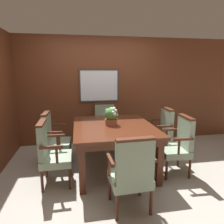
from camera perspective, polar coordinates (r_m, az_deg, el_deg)
The scene contains 10 objects.
ground_plane at distance 3.44m, azimuth 0.17°, elevation -17.72°, with size 14.00×14.00×0.00m, color #A39E93.
wall_back at distance 4.68m, azimuth -3.46°, elevation 5.98°, with size 7.20×0.08×2.45m.
dining_table at distance 3.43m, azimuth 0.44°, elevation -5.33°, with size 1.34×1.56×0.78m.
chair_head_far at distance 4.54m, azimuth -1.96°, elevation -3.29°, with size 0.54×0.45×0.97m.
chair_head_near at distance 2.47m, azimuth 5.64°, elevation -16.69°, with size 0.55×0.47×0.97m.
chair_right_far at distance 4.12m, azimuth 13.95°, elevation -5.21°, with size 0.46×0.54×0.97m.
chair_right_near at distance 3.50m, azimuth 18.44°, elevation -8.51°, with size 0.47×0.55×0.97m.
chair_left_far at distance 3.77m, azimuth -16.37°, elevation -6.91°, with size 0.47×0.55×0.97m.
chair_left_near at distance 3.14m, azimuth -17.08°, elevation -10.72°, with size 0.45×0.53×0.97m.
potted_plant at distance 3.40m, azimuth -0.18°, elevation -1.16°, with size 0.22×0.24×0.30m.
Camera 1 is at (-0.53, -2.95, 1.68)m, focal length 32.00 mm.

